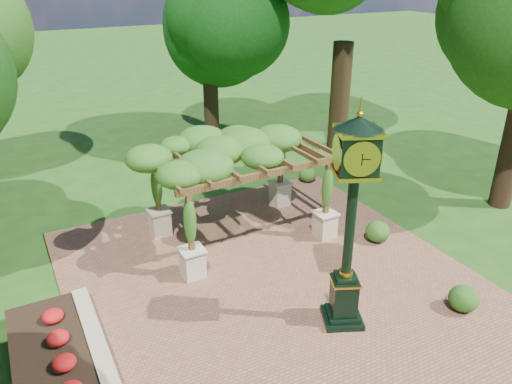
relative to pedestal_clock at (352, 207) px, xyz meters
name	(u,v)px	position (x,y,z in m)	size (l,w,h in m)	color
ground	(305,316)	(-0.63, 0.57, -2.98)	(120.00, 120.00, 0.00)	#1E4714
brick_plaza	(284,292)	(-0.63, 1.57, -2.96)	(10.00, 12.00, 0.04)	brown
border_wall	(102,362)	(-5.23, 1.07, -2.78)	(0.35, 5.00, 0.40)	#C6B793
flower_bed	(56,378)	(-6.13, 1.07, -2.80)	(1.50, 5.00, 0.36)	red
pedestal_clock	(352,207)	(0.00, 0.00, 0.00)	(1.30, 1.30, 4.99)	black
pergola	(241,157)	(-0.28, 4.64, -0.41)	(5.02, 3.23, 3.12)	beige
sundial	(219,170)	(0.78, 8.72, -2.50)	(0.78, 0.78, 1.10)	gray
shrub_front	(464,298)	(2.77, -1.02, -2.62)	(0.70, 0.70, 0.63)	#255217
shrub_mid	(378,231)	(3.11, 2.45, -2.62)	(0.71, 0.71, 0.64)	#275518
shrub_back	(307,174)	(3.72, 7.16, -2.64)	(0.66, 0.66, 0.60)	#30651D
tree_north	(208,29)	(2.78, 14.05, 1.94)	(4.76, 4.76, 7.16)	#332314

